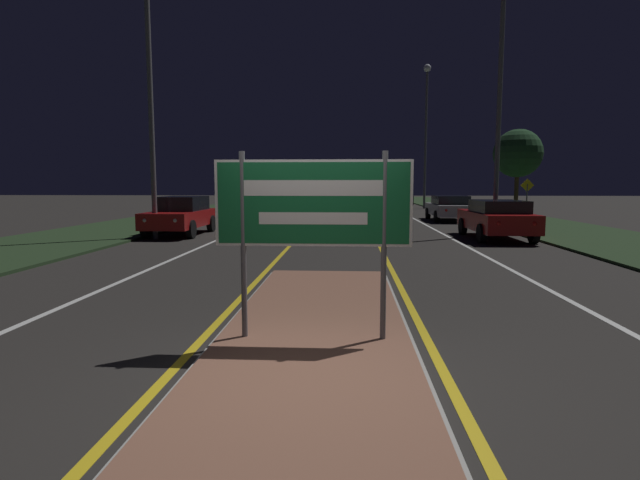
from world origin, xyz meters
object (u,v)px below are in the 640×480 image
Objects in this scene: car_approaching_1 at (291,205)px; car_receding_1 at (449,207)px; car_receding_3 at (402,197)px; streetlight_right_near at (501,63)px; car_receding_0 at (496,218)px; highway_sign at (313,209)px; streetlight_left_near at (147,15)px; car_approaching_0 at (181,215)px; warning_sign at (527,197)px; streetlight_right_far at (426,115)px; car_receding_2 at (379,202)px.

car_receding_1 is at bearing -9.53° from car_approaching_1.
car_receding_1 is at bearing -89.27° from car_receding_3.
streetlight_right_near is 5.91m from car_receding_0.
car_receding_0 is (5.77, 12.31, -0.93)m from highway_sign.
car_approaching_1 is (-8.44, -19.84, 0.08)m from car_receding_3.
streetlight_left_near is 13.62m from car_approaching_1.
car_approaching_0 is (-11.87, 0.87, 0.03)m from car_receding_0.
streetlight_right_near is at bearing -123.88° from warning_sign.
streetlight_left_near is at bearing -119.53° from streetlight_right_far.
car_receding_2 is at bearing 116.59° from warning_sign.
car_receding_2 is at bearing 84.86° from highway_sign.
streetlight_right_far is 23.21m from car_receding_0.
highway_sign is 0.52× the size of car_receding_1.
car_receding_0 is 8.88m from car_receding_1.
streetlight_left_near is 33.98m from car_receding_3.
car_receding_0 is 11.90m from car_approaching_0.
car_approaching_1 is 2.09× the size of warning_sign.
car_approaching_0 is (-11.69, -29.32, 0.08)m from car_receding_3.
car_receding_0 is 30.19m from car_receding_3.
highway_sign is 0.52× the size of car_receding_0.
car_receding_0 is at bearing -4.20° from car_approaching_0.
car_approaching_0 is at bearing -164.03° from warning_sign.
streetlight_right_far reaches higher than car_receding_2.
highway_sign is 1.11× the size of warning_sign.
streetlight_right_far reaches higher than warning_sign.
highway_sign reaches higher than car_approaching_0.
car_receding_1 is 1.00× the size of car_receding_3.
warning_sign is at bearing 56.12° from streetlight_right_near.
warning_sign is (2.73, -3.81, 0.65)m from car_receding_1.
warning_sign is at bearing -54.40° from car_receding_1.
streetlight_left_near reaches higher than streetlight_right_near.
highway_sign is at bearing -115.13° from car_receding_0.
car_receding_3 is at bearing 82.51° from highway_sign.
car_receding_2 is (-3.49, 15.57, -5.74)m from streetlight_right_near.
streetlight_right_far reaches higher than car_receding_0.
streetlight_right_far reaches higher than car_receding_3.
streetlight_right_far reaches higher than car_receding_1.
car_receding_3 is 1.02× the size of car_approaching_1.
warning_sign reaches higher than car_approaching_1.
car_approaching_0 is 15.29m from warning_sign.
car_receding_0 is 0.96× the size of car_receding_2.
streetlight_right_far is 2.38× the size of car_receding_2.
car_approaching_1 is (-8.97, 8.94, -5.70)m from streetlight_right_near.
highway_sign reaches higher than car_approaching_1.
highway_sign is 22.01m from car_receding_1.
streetlight_right_near is at bearing -91.15° from streetlight_right_far.
streetlight_right_near is at bearing 65.94° from highway_sign.
streetlight_right_far is (6.54, 34.53, 5.72)m from highway_sign.
streetlight_left_near is 1.15× the size of streetlight_right_near.
car_approaching_0 is at bearing 175.80° from car_receding_0.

